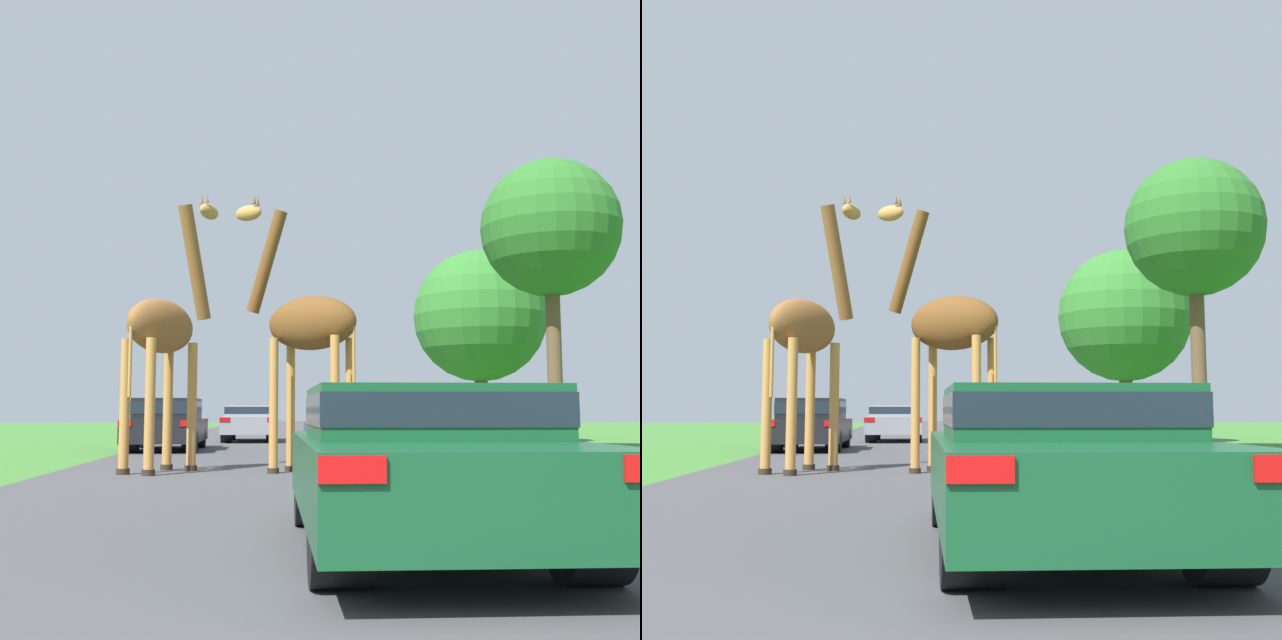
% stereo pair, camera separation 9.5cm
% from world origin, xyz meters
% --- Properties ---
extents(road, '(7.82, 120.00, 0.00)m').
position_xyz_m(road, '(0.00, 30.00, 0.00)').
color(road, '#424244').
rests_on(road, ground).
extents(giraffe_near_road, '(2.42, 1.69, 5.17)m').
position_xyz_m(giraffe_near_road, '(0.66, 13.17, 2.56)').
color(giraffe_near_road, '#B77F3D').
rests_on(giraffe_near_road, ground).
extents(giraffe_companion, '(1.70, 2.48, 5.41)m').
position_xyz_m(giraffe_companion, '(-1.92, 13.56, 2.53)').
color(giraffe_companion, '#B77F3D').
rests_on(giraffe_companion, ground).
extents(car_lead_maroon, '(1.97, 4.60, 1.28)m').
position_xyz_m(car_lead_maroon, '(1.23, 5.24, 0.70)').
color(car_lead_maroon, '#144C28').
rests_on(car_lead_maroon, ground).
extents(car_queue_right, '(1.98, 4.63, 1.32)m').
position_xyz_m(car_queue_right, '(-0.73, 28.76, 0.72)').
color(car_queue_right, gray).
rests_on(car_queue_right, ground).
extents(car_queue_left, '(1.74, 4.36, 1.35)m').
position_xyz_m(car_queue_left, '(1.78, 18.30, 0.72)').
color(car_queue_left, navy).
rests_on(car_queue_left, ground).
extents(car_far_ahead, '(1.95, 4.67, 1.46)m').
position_xyz_m(car_far_ahead, '(-2.92, 22.06, 0.77)').
color(car_far_ahead, black).
rests_on(car_far_ahead, ground).
extents(tree_left_edge, '(4.70, 4.70, 6.84)m').
position_xyz_m(tree_left_edge, '(7.43, 26.69, 4.47)').
color(tree_left_edge, brown).
rests_on(tree_left_edge, ground).
extents(tree_centre_back, '(3.85, 3.85, 8.11)m').
position_xyz_m(tree_centre_back, '(7.77, 20.24, 6.13)').
color(tree_centre_back, brown).
rests_on(tree_centre_back, ground).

